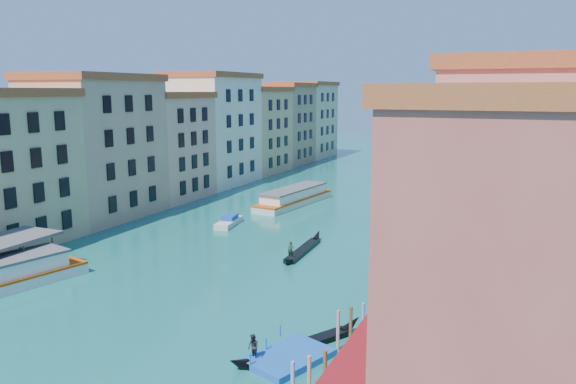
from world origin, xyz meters
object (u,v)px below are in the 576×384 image
gondola_fore (303,248)px  gondola_right (296,344)px  blue_dock (289,357)px  vaporetto_far (294,197)px

gondola_fore → gondola_right: (8.50, -22.44, 0.03)m
gondola_fore → blue_dock: size_ratio=1.89×
vaporetto_far → blue_dock: (19.81, -47.94, -0.97)m
gondola_right → blue_dock: size_ratio=1.60×
blue_dock → vaporetto_far: bearing=133.1°
gondola_right → blue_dock: gondola_right is taller
vaporetto_far → gondola_right: (19.68, -46.40, -0.76)m
gondola_right → blue_dock: (0.13, -1.54, -0.21)m
gondola_fore → vaporetto_far: bearing=112.1°
gondola_fore → blue_dock: 25.49m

